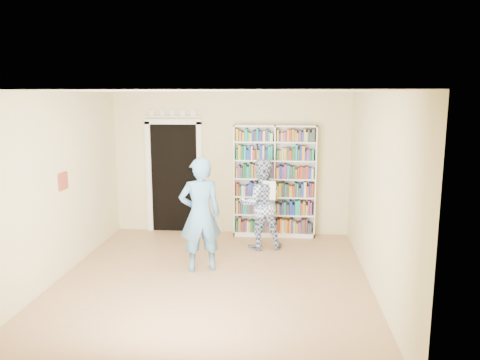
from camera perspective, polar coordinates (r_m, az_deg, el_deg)
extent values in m
plane|color=#AD7953|center=(6.90, -3.41, -12.27)|extent=(5.00, 5.00, 0.00)
plane|color=white|center=(6.37, -3.68, 10.75)|extent=(5.00, 5.00, 0.00)
plane|color=beige|center=(8.95, -1.13, 1.99)|extent=(4.50, 0.00, 4.50)
plane|color=beige|center=(7.19, -21.56, -0.82)|extent=(0.00, 5.00, 5.00)
plane|color=beige|center=(6.56, 16.30, -1.54)|extent=(0.00, 5.00, 5.00)
cube|color=white|center=(8.78, 4.23, -0.17)|extent=(1.53, 0.29, 2.10)
cube|color=white|center=(8.78, 4.23, -0.17)|extent=(0.02, 0.29, 2.10)
cube|color=black|center=(9.16, -7.98, 0.19)|extent=(0.90, 0.03, 2.10)
cube|color=white|center=(9.28, -11.02, 0.22)|extent=(0.10, 0.06, 2.20)
cube|color=white|center=(9.05, -4.92, 0.12)|extent=(0.10, 0.06, 2.20)
cube|color=white|center=(9.02, -8.18, 7.06)|extent=(1.10, 0.06, 0.10)
cube|color=white|center=(9.01, -8.21, 7.69)|extent=(1.10, 0.08, 0.02)
cube|color=brown|center=(7.35, -20.75, -0.14)|extent=(0.03, 0.25, 0.25)
imported|color=#5186B4|center=(7.08, -4.87, -4.24)|extent=(0.74, 0.61, 1.75)
imported|color=navy|center=(8.11, 2.57, -2.94)|extent=(0.88, 0.75, 1.58)
cube|color=white|center=(7.86, 3.56, -1.26)|extent=(0.22, 0.07, 0.32)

